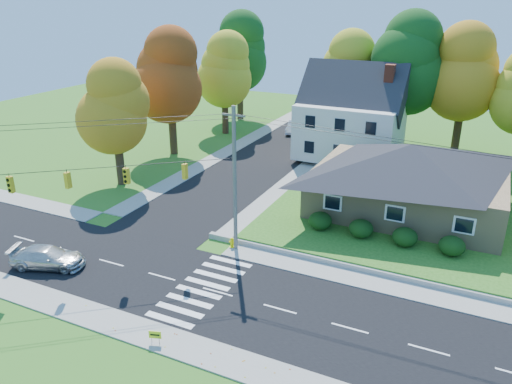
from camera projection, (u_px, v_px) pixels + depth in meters
ground at (218, 292)px, 29.47m from camera, size 120.00×120.00×0.00m
road_main at (218, 292)px, 29.47m from camera, size 90.00×8.00×0.02m
road_cross at (271, 155)px, 54.47m from camera, size 8.00×44.00×0.02m
sidewalk_north at (254, 254)px, 33.65m from camera, size 90.00×2.00×0.08m
sidewalk_south at (169, 341)px, 25.27m from camera, size 90.00×2.00×0.08m
lawn at (476, 201)px, 41.79m from camera, size 30.00×30.00×0.50m
ranch_house at (409, 177)px, 38.48m from camera, size 14.60×10.60×5.40m
colonial_house at (351, 117)px, 51.24m from camera, size 10.40×8.40×9.60m
hedge_row at (383, 233)px, 34.27m from camera, size 10.70×1.70×1.27m
traffic_infrastructure at (224, 204)px, 28.76m from camera, size 38.10×10.66×10.00m
tree_lot_0 at (350, 72)px, 55.71m from camera, size 6.72×6.72×12.51m
tree_lot_1 at (405, 64)px, 51.99m from camera, size 7.84×7.84×14.60m
tree_lot_2 at (466, 73)px, 50.67m from camera, size 7.28×7.28×13.56m
tree_west_0 at (114, 107)px, 43.68m from camera, size 6.16×6.16×11.47m
tree_west_1 at (169, 76)px, 51.98m from camera, size 7.28×7.28×13.56m
tree_west_2 at (224, 70)px, 60.21m from camera, size 6.72×6.72×12.51m
tree_west_3 at (240, 52)px, 67.24m from camera, size 7.84×7.84×14.60m
silver_sedan at (48, 257)px, 31.94m from camera, size 5.07×3.38×1.37m
white_car at (295, 127)px, 63.01m from camera, size 2.36×4.70×1.48m
fire_hydrant at (232, 243)px, 34.47m from camera, size 0.44×0.35×0.79m
yard_sign at (155, 335)px, 24.88m from camera, size 0.62×0.23×0.80m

